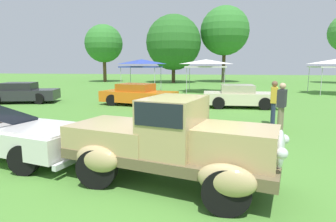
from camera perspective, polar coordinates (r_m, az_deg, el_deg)
The scene contains 14 objects.
ground_plane at distance 5.66m, azimuth 3.24°, elevation -14.71°, with size 120.00×120.00×0.00m, color #4C8433.
feature_pickup_truck at distance 5.46m, azimuth 0.49°, elevation -6.00°, with size 4.32×2.62×1.70m.
neighbor_convertible at distance 8.10m, azimuth -28.48°, elevation -4.10°, with size 4.73×2.77×1.40m.
show_car_charcoal at distance 19.29m, azimuth -27.31°, elevation 3.25°, with size 4.31×2.64×1.22m.
show_car_orange at distance 16.22m, azimuth -6.09°, elevation 3.28°, with size 4.53×2.62×1.22m.
show_car_cream at distance 15.77m, azimuth 14.15°, elevation 2.87°, with size 3.90×1.77×1.22m.
spectator_near_truck at distance 10.45m, azimuth 21.82°, elevation 1.03°, with size 0.39×0.47×1.69m.
spectator_far_side at distance 11.49m, azimuth 20.47°, elevation 1.81°, with size 0.30×0.43×1.69m.
canopy_tent_left_field at distance 23.33m, azimuth -5.33°, elevation 9.62°, with size 2.97×2.97×2.71m.
canopy_tent_center_field at distance 23.99m, azimuth 7.65°, elevation 9.57°, with size 3.27×3.27×2.71m.
canopy_tent_right_field at distance 25.64m, azimuth 30.66°, elevation 8.35°, with size 3.19×3.19×2.71m.
treeline_far_left at distance 38.77m, azimuth -12.78°, elevation 13.05°, with size 4.88×4.88×7.40m.
treeline_mid_left at distance 36.09m, azimuth 1.12°, elevation 13.58°, with size 6.79×6.79×8.35m.
treeline_center at distance 37.78m, azimuth 11.32°, elevation 15.49°, with size 6.12×6.12×9.52m.
Camera 1 is at (0.48, -5.15, 2.31)m, focal length 30.34 mm.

